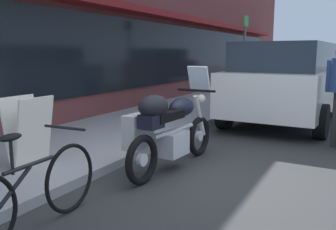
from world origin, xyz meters
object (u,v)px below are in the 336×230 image
(sandwich_board_sign, at_px, (28,131))
(parked_car_down_block, at_px, (320,68))
(parking_sign_pole, at_px, (244,50))
(touring_motorcycle, at_px, (167,127))
(parked_bicycle, at_px, (31,193))
(parked_minivan, at_px, (288,81))

(sandwich_board_sign, height_order, parked_car_down_block, parked_car_down_block)
(sandwich_board_sign, relative_size, parking_sign_pole, 0.34)
(sandwich_board_sign, distance_m, parked_car_down_block, 13.83)
(touring_motorcycle, bearing_deg, parked_bicycle, 173.99)
(touring_motorcycle, height_order, parking_sign_pole, parking_sign_pole)
(parked_bicycle, bearing_deg, parked_minivan, -8.93)
(touring_motorcycle, height_order, parked_minivan, parked_minivan)
(parked_bicycle, relative_size, parked_car_down_block, 0.36)
(sandwich_board_sign, bearing_deg, parked_minivan, -23.51)
(parked_bicycle, distance_m, sandwich_board_sign, 1.76)
(sandwich_board_sign, distance_m, parking_sign_pole, 8.09)
(parked_minivan, bearing_deg, touring_motorcycle, 169.67)
(sandwich_board_sign, bearing_deg, parking_sign_pole, -3.94)
(parking_sign_pole, xyz_separation_m, parked_car_down_block, (5.64, -1.69, -0.71))
(parked_minivan, xyz_separation_m, parked_car_down_block, (8.28, 0.09, 0.00))
(parked_bicycle, relative_size, parking_sign_pole, 0.65)
(parking_sign_pole, bearing_deg, parked_minivan, -145.95)
(parking_sign_pole, bearing_deg, sandwich_board_sign, 176.06)
(parking_sign_pole, bearing_deg, parked_car_down_block, -16.67)
(parked_minivan, relative_size, parking_sign_pole, 1.77)
(parked_bicycle, distance_m, parked_minivan, 6.63)
(touring_motorcycle, height_order, parked_bicycle, touring_motorcycle)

